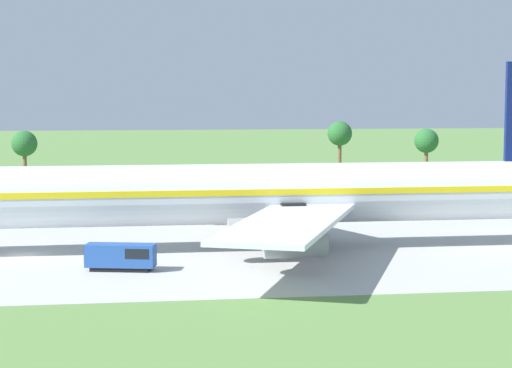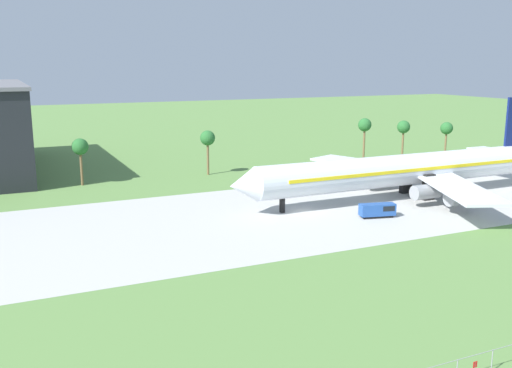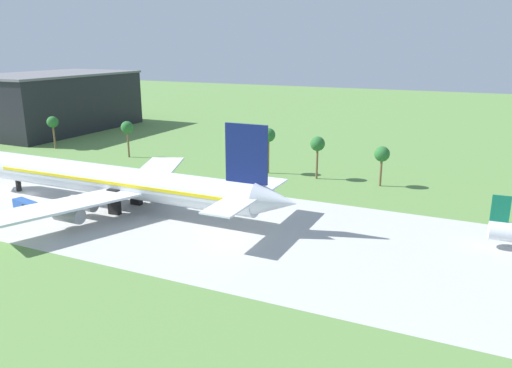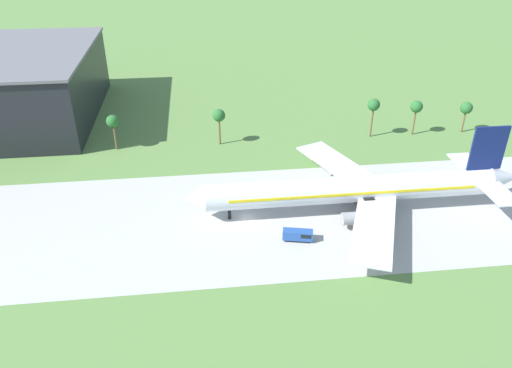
# 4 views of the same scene
# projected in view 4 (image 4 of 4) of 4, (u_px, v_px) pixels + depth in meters

# --- Properties ---
(ground_plane) EXTENTS (600.00, 600.00, 0.00)m
(ground_plane) POSITION_uv_depth(u_px,v_px,m) (247.00, 219.00, 111.16)
(ground_plane) COLOR #5B8442
(taxiway_strip) EXTENTS (320.00, 44.00, 0.02)m
(taxiway_strip) POSITION_uv_depth(u_px,v_px,m) (247.00, 219.00, 111.16)
(taxiway_strip) COLOR #B2B2AD
(taxiway_strip) RESTS_ON ground_plane
(jet_airliner) EXTENTS (77.48, 54.41, 19.26)m
(jet_airliner) POSITION_uv_depth(u_px,v_px,m) (358.00, 189.00, 111.61)
(jet_airliner) COLOR silver
(jet_airliner) RESTS_ON ground_plane
(baggage_tug) EXTENTS (6.52, 3.33, 2.44)m
(baggage_tug) POSITION_uv_depth(u_px,v_px,m) (299.00, 235.00, 103.64)
(baggage_tug) COLOR black
(baggage_tug) RESTS_ON ground_plane
(terminal_building) EXTENTS (36.72, 61.20, 21.64)m
(terminal_building) POSITION_uv_depth(u_px,v_px,m) (34.00, 85.00, 157.59)
(terminal_building) COLOR black
(terminal_building) RESTS_ON ground_plane
(palm_tree_row) EXTENTS (106.89, 3.60, 11.83)m
(palm_tree_row) POSITION_uv_depth(u_px,v_px,m) (321.00, 112.00, 143.83)
(palm_tree_row) COLOR brown
(palm_tree_row) RESTS_ON ground_plane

